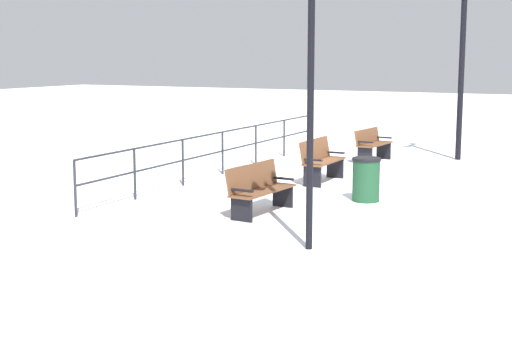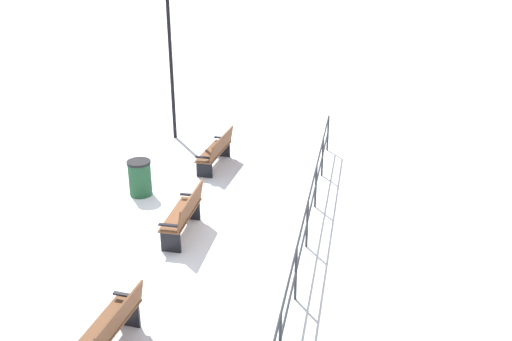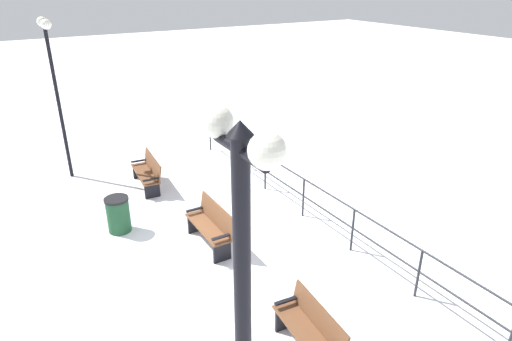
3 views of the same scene
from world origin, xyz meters
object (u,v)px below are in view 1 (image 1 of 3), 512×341
Objects in this scene: bench_third at (372,144)px; lamppost_near at (311,24)px; bench_second at (321,160)px; trash_bin at (366,179)px; lamppost_middle at (462,49)px; bench_nearest at (259,188)px.

bench_third is 0.33× the size of lamppost_near.
bench_second reaches higher than trash_bin.
lamppost_middle is at bearing 41.32° from bench_third.
bench_third is at bearing 96.40° from bench_nearest.
bench_third reaches higher than trash_bin.
lamppost_middle reaches higher than bench_nearest.
lamppost_near is 0.98× the size of lamppost_middle.
bench_nearest is at bearing -82.90° from bench_third.
bench_nearest is at bearing -85.82° from bench_second.
lamppost_near is at bearing -42.43° from bench_nearest.
lamppost_near is 4.83m from trash_bin.
bench_third is at bearing 89.82° from bench_second.
trash_bin is (-0.40, -6.74, -2.56)m from lamppost_middle.
trash_bin is at bearing -67.95° from bench_third.
lamppost_middle reaches higher than bench_third.
bench_second is 6.00m from lamppost_middle.
bench_second reaches higher than bench_nearest.
bench_second is at bearing -111.69° from lamppost_middle.
bench_third is 3.51m from lamppost_middle.
bench_nearest is 3.63m from bench_second.
lamppost_near reaches higher than bench_second.
bench_second is 0.35× the size of lamppost_near.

